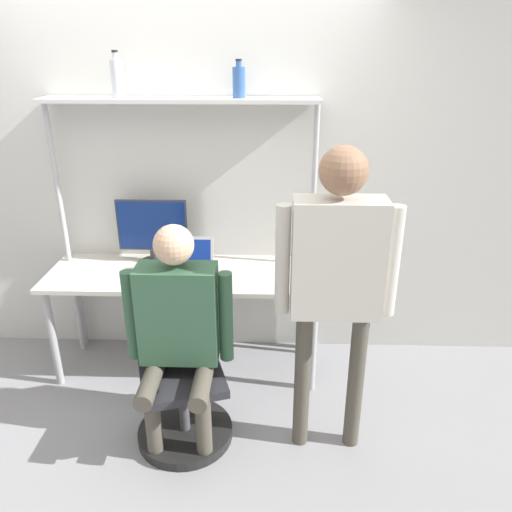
% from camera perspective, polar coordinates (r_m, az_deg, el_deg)
% --- Properties ---
extents(ground_plane, '(12.00, 12.00, 0.00)m').
position_cam_1_polar(ground_plane, '(3.52, -8.34, -15.19)').
color(ground_plane, gray).
extents(wall_back, '(8.00, 0.06, 2.70)m').
position_cam_1_polar(wall_back, '(3.52, -7.79, 9.44)').
color(wall_back, silver).
rests_on(wall_back, ground_plane).
extents(desk, '(1.85, 0.61, 0.75)m').
position_cam_1_polar(desk, '(3.44, -8.07, -3.05)').
color(desk, beige).
rests_on(desk, ground_plane).
extents(shelf_unit, '(1.76, 0.24, 1.86)m').
position_cam_1_polar(shelf_unit, '(3.32, -8.43, 12.29)').
color(shelf_unit, silver).
rests_on(shelf_unit, ground_plane).
extents(monitor, '(0.49, 0.20, 0.45)m').
position_cam_1_polar(monitor, '(3.52, -11.76, 3.03)').
color(monitor, '#333338').
rests_on(monitor, desk).
extents(laptop, '(0.31, 0.26, 0.26)m').
position_cam_1_polar(laptop, '(3.31, -7.59, -1.27)').
color(laptop, '#BCBCC1').
rests_on(laptop, desk).
extents(cell_phone, '(0.07, 0.15, 0.01)m').
position_cam_1_polar(cell_phone, '(3.28, -3.56, -2.57)').
color(cell_phone, black).
rests_on(cell_phone, desk).
extents(office_chair, '(0.58, 0.58, 0.91)m').
position_cam_1_polar(office_chair, '(3.06, -8.43, -15.38)').
color(office_chair, black).
rests_on(office_chair, ground_plane).
extents(person_seated, '(0.59, 0.47, 1.33)m').
position_cam_1_polar(person_seated, '(2.74, -8.94, -7.62)').
color(person_seated, '#4C473D').
rests_on(person_seated, ground_plane).
extents(person_standing, '(0.62, 0.24, 1.74)m').
position_cam_1_polar(person_standing, '(2.55, 9.21, -1.37)').
color(person_standing, '#4C473D').
rests_on(person_standing, ground_plane).
extents(bottle_clear, '(0.08, 0.08, 0.28)m').
position_cam_1_polar(bottle_clear, '(3.36, -15.57, 19.04)').
color(bottle_clear, silver).
rests_on(bottle_clear, shelf_unit).
extents(bottle_blue, '(0.08, 0.08, 0.23)m').
position_cam_1_polar(bottle_blue, '(3.23, -1.97, 19.30)').
color(bottle_blue, '#335999').
rests_on(bottle_blue, shelf_unit).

